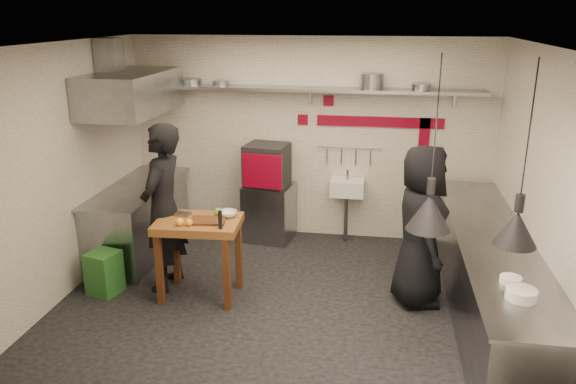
% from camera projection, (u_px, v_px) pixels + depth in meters
% --- Properties ---
extents(floor, '(5.00, 5.00, 0.00)m').
position_uv_depth(floor, '(285.00, 302.00, 6.29)').
color(floor, black).
rests_on(floor, ground).
extents(ceiling, '(5.00, 5.00, 0.00)m').
position_uv_depth(ceiling, '(285.00, 44.00, 5.42)').
color(ceiling, beige).
rests_on(ceiling, floor).
extents(wall_back, '(5.00, 0.04, 2.80)m').
position_uv_depth(wall_back, '(310.00, 139.00, 7.83)').
color(wall_back, silver).
rests_on(wall_back, floor).
extents(wall_front, '(5.00, 0.04, 2.80)m').
position_uv_depth(wall_front, '(234.00, 270.00, 3.88)').
color(wall_front, silver).
rests_on(wall_front, floor).
extents(wall_left, '(0.04, 4.20, 2.80)m').
position_uv_depth(wall_left, '(64.00, 172.00, 6.24)').
color(wall_left, silver).
rests_on(wall_left, floor).
extents(wall_right, '(0.04, 4.20, 2.80)m').
position_uv_depth(wall_right, '(537.00, 195.00, 5.47)').
color(wall_right, silver).
rests_on(wall_right, floor).
extents(red_band_horiz, '(1.70, 0.02, 0.14)m').
position_uv_depth(red_band_horiz, '(380.00, 122.00, 7.58)').
color(red_band_horiz, maroon).
rests_on(red_band_horiz, wall_back).
extents(red_band_vert, '(0.14, 0.02, 1.10)m').
position_uv_depth(red_band_vert, '(422.00, 158.00, 7.63)').
color(red_band_vert, maroon).
rests_on(red_band_vert, wall_back).
extents(red_tile_a, '(0.14, 0.02, 0.14)m').
position_uv_depth(red_tile_a, '(329.00, 101.00, 7.60)').
color(red_tile_a, maroon).
rests_on(red_tile_a, wall_back).
extents(red_tile_b, '(0.14, 0.02, 0.14)m').
position_uv_depth(red_tile_b, '(303.00, 120.00, 7.74)').
color(red_tile_b, maroon).
rests_on(red_tile_b, wall_back).
extents(back_shelf, '(4.60, 0.34, 0.04)m').
position_uv_depth(back_shelf, '(309.00, 89.00, 7.44)').
color(back_shelf, slate).
rests_on(back_shelf, wall_back).
extents(shelf_bracket_left, '(0.04, 0.06, 0.24)m').
position_uv_depth(shelf_bracket_left, '(176.00, 92.00, 7.90)').
color(shelf_bracket_left, slate).
rests_on(shelf_bracket_left, wall_back).
extents(shelf_bracket_mid, '(0.04, 0.06, 0.24)m').
position_uv_depth(shelf_bracket_mid, '(310.00, 95.00, 7.61)').
color(shelf_bracket_mid, slate).
rests_on(shelf_bracket_mid, wall_back).
extents(shelf_bracket_right, '(0.04, 0.06, 0.24)m').
position_uv_depth(shelf_bracket_right, '(455.00, 99.00, 7.32)').
color(shelf_bracket_right, slate).
rests_on(shelf_bracket_right, wall_back).
extents(pan_far_left, '(0.27, 0.27, 0.09)m').
position_uv_depth(pan_far_left, '(192.00, 82.00, 7.67)').
color(pan_far_left, slate).
rests_on(pan_far_left, back_shelf).
extents(pan_mid_left, '(0.26, 0.26, 0.07)m').
position_uv_depth(pan_mid_left, '(221.00, 83.00, 7.60)').
color(pan_mid_left, slate).
rests_on(pan_mid_left, back_shelf).
extents(stock_pot, '(0.33, 0.33, 0.20)m').
position_uv_depth(stock_pot, '(372.00, 81.00, 7.27)').
color(stock_pot, slate).
rests_on(stock_pot, back_shelf).
extents(pan_right, '(0.26, 0.26, 0.08)m').
position_uv_depth(pan_right, '(421.00, 87.00, 7.19)').
color(pan_right, slate).
rests_on(pan_right, back_shelf).
extents(oven_stand, '(0.72, 0.67, 0.80)m').
position_uv_depth(oven_stand, '(269.00, 212.00, 7.94)').
color(oven_stand, slate).
rests_on(oven_stand, floor).
extents(combi_oven, '(0.62, 0.59, 0.58)m').
position_uv_depth(combi_oven, '(267.00, 165.00, 7.71)').
color(combi_oven, black).
rests_on(combi_oven, oven_stand).
extents(oven_door, '(0.55, 0.11, 0.46)m').
position_uv_depth(oven_door, '(262.00, 171.00, 7.40)').
color(oven_door, maroon).
rests_on(oven_door, combi_oven).
extents(oven_glass, '(0.34, 0.07, 0.34)m').
position_uv_depth(oven_glass, '(265.00, 171.00, 7.41)').
color(oven_glass, black).
rests_on(oven_glass, oven_door).
extents(hand_sink, '(0.46, 0.34, 0.22)m').
position_uv_depth(hand_sink, '(347.00, 187.00, 7.76)').
color(hand_sink, silver).
rests_on(hand_sink, wall_back).
extents(sink_tap, '(0.03, 0.03, 0.14)m').
position_uv_depth(sink_tap, '(348.00, 175.00, 7.71)').
color(sink_tap, slate).
rests_on(sink_tap, hand_sink).
extents(sink_drain, '(0.06, 0.06, 0.66)m').
position_uv_depth(sink_drain, '(346.00, 218.00, 7.86)').
color(sink_drain, slate).
rests_on(sink_drain, floor).
extents(utensil_rail, '(0.90, 0.02, 0.02)m').
position_uv_depth(utensil_rail, '(349.00, 147.00, 7.73)').
color(utensil_rail, slate).
rests_on(utensil_rail, wall_back).
extents(counter_right, '(0.70, 3.80, 0.90)m').
position_uv_depth(counter_right, '(489.00, 280.00, 5.82)').
color(counter_right, slate).
rests_on(counter_right, floor).
extents(counter_right_top, '(0.76, 3.90, 0.03)m').
position_uv_depth(counter_right_top, '(494.00, 238.00, 5.67)').
color(counter_right_top, slate).
rests_on(counter_right_top, counter_right).
extents(plate_stack, '(0.31, 0.31, 0.09)m').
position_uv_depth(plate_stack, '(521.00, 294.00, 4.44)').
color(plate_stack, silver).
rests_on(plate_stack, counter_right_top).
extents(small_bowl_right, '(0.23, 0.23, 0.05)m').
position_uv_depth(small_bowl_right, '(511.00, 280.00, 4.72)').
color(small_bowl_right, silver).
rests_on(small_bowl_right, counter_right_top).
extents(counter_left, '(0.70, 1.90, 0.90)m').
position_uv_depth(counter_left, '(139.00, 221.00, 7.46)').
color(counter_left, slate).
rests_on(counter_left, floor).
extents(counter_left_top, '(0.76, 2.00, 0.03)m').
position_uv_depth(counter_left_top, '(136.00, 187.00, 7.32)').
color(counter_left_top, slate).
rests_on(counter_left_top, counter_left).
extents(extractor_hood, '(0.78, 1.60, 0.50)m').
position_uv_depth(extractor_hood, '(132.00, 92.00, 6.93)').
color(extractor_hood, slate).
rests_on(extractor_hood, ceiling).
extents(hood_duct, '(0.28, 0.28, 0.50)m').
position_uv_depth(hood_duct, '(110.00, 59.00, 6.85)').
color(hood_duct, slate).
rests_on(hood_duct, ceiling).
extents(green_bin, '(0.39, 0.39, 0.50)m').
position_uv_depth(green_bin, '(104.00, 273.00, 6.43)').
color(green_bin, '#266224').
rests_on(green_bin, floor).
extents(prep_table, '(0.96, 0.69, 0.92)m').
position_uv_depth(prep_table, '(200.00, 258.00, 6.30)').
color(prep_table, brown).
rests_on(prep_table, floor).
extents(cutting_board, '(0.41, 0.32, 0.02)m').
position_uv_depth(cutting_board, '(208.00, 221.00, 6.11)').
color(cutting_board, '#4E2814').
rests_on(cutting_board, prep_table).
extents(pepper_mill, '(0.04, 0.04, 0.20)m').
position_uv_depth(pepper_mill, '(220.00, 220.00, 5.89)').
color(pepper_mill, black).
rests_on(pepper_mill, prep_table).
extents(lemon_a, '(0.11, 0.11, 0.09)m').
position_uv_depth(lemon_a, '(180.00, 222.00, 5.99)').
color(lemon_a, gold).
rests_on(lemon_a, prep_table).
extents(lemon_b, '(0.09, 0.09, 0.08)m').
position_uv_depth(lemon_b, '(189.00, 222.00, 5.99)').
color(lemon_b, gold).
rests_on(lemon_b, prep_table).
extents(veg_ball, '(0.10, 0.10, 0.10)m').
position_uv_depth(veg_ball, '(218.00, 212.00, 6.26)').
color(veg_ball, '#609234').
rests_on(veg_ball, prep_table).
extents(steel_tray, '(0.18, 0.14, 0.03)m').
position_uv_depth(steel_tray, '(183.00, 214.00, 6.30)').
color(steel_tray, slate).
rests_on(steel_tray, prep_table).
extents(bowl, '(0.26, 0.26, 0.06)m').
position_uv_depth(bowl, '(228.00, 214.00, 6.26)').
color(bowl, silver).
rests_on(bowl, prep_table).
extents(heat_lamp_near, '(0.50, 0.50, 1.48)m').
position_uv_depth(heat_lamp_near, '(435.00, 145.00, 4.59)').
color(heat_lamp_near, black).
rests_on(heat_lamp_near, ceiling).
extents(heat_lamp_far, '(0.37, 0.37, 1.44)m').
position_uv_depth(heat_lamp_far, '(526.00, 156.00, 4.17)').
color(heat_lamp_far, black).
rests_on(heat_lamp_far, ceiling).
extents(chef_left, '(0.52, 0.74, 1.95)m').
position_uv_depth(chef_left, '(163.00, 208.00, 6.37)').
color(chef_left, black).
rests_on(chef_left, floor).
extents(chef_right, '(0.70, 0.95, 1.79)m').
position_uv_depth(chef_right, '(421.00, 226.00, 6.05)').
color(chef_right, black).
rests_on(chef_right, floor).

